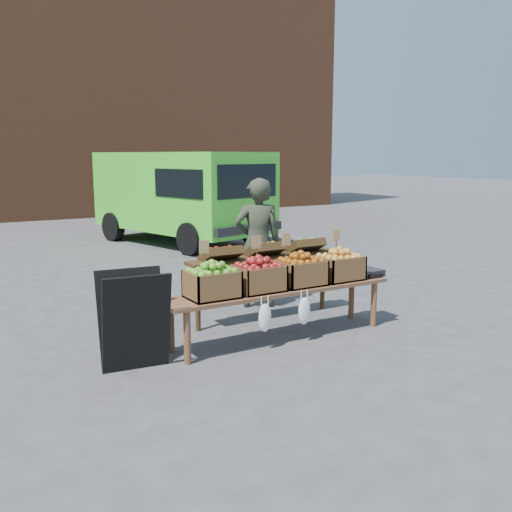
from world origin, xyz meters
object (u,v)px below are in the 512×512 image
vendor (258,243)px  delivery_van (181,198)px  back_table (264,278)px  weighing_scale (366,272)px  crate_red_apples (300,273)px  display_bench (280,313)px  chalkboard_sign (134,320)px  crate_green_apples (339,268)px  crate_russet_pears (258,278)px  crate_golden_apples (212,284)px

vendor → delivery_van: bearing=-80.6°
back_table → weighing_scale: bearing=-35.8°
crate_red_apples → delivery_van: bearing=76.7°
delivery_van → display_bench: delivery_van is taller
chalkboard_sign → display_bench: size_ratio=0.35×
back_table → display_bench: size_ratio=0.78×
delivery_van → crate_green_apples: 7.08m
vendor → chalkboard_sign: 2.59m
crate_red_apples → vendor: bearing=79.7°
delivery_van → vendor: (-1.42, -5.69, -0.18)m
crate_russet_pears → crate_green_apples: (1.10, 0.00, 0.00)m
vendor → crate_russet_pears: size_ratio=3.42×
crate_green_apples → weighing_scale: crate_green_apples is taller
chalkboard_sign → weighing_scale: size_ratio=2.80×
back_table → crate_golden_apples: (-1.08, -0.72, 0.19)m
crate_golden_apples → weighing_scale: bearing=0.0°
crate_green_apples → display_bench: bearing=180.0°
display_bench → crate_red_apples: size_ratio=5.40×
display_bench → weighing_scale: (1.25, 0.00, 0.33)m
back_table → crate_red_apples: bearing=-88.2°
vendor → crate_green_apples: size_ratio=3.42×
delivery_van → crate_red_apples: size_ratio=9.22×
display_bench → weighing_scale: weighing_scale is taller
chalkboard_sign → crate_russet_pears: chalkboard_sign is taller
crate_golden_apples → crate_russet_pears: bearing=0.0°
crate_russet_pears → weighing_scale: bearing=0.0°
chalkboard_sign → crate_golden_apples: chalkboard_sign is taller
vendor → crate_russet_pears: bearing=82.2°
delivery_van → crate_red_apples: delivery_van is taller
crate_red_apples → weighing_scale: crate_red_apples is taller
crate_green_apples → delivery_van: bearing=81.0°
chalkboard_sign → display_bench: bearing=7.9°
chalkboard_sign → weighing_scale: chalkboard_sign is taller
back_table → weighing_scale: 1.23m
weighing_scale → vendor: bearing=119.8°
delivery_van → display_bench: (-1.93, -6.99, -0.75)m
back_table → weighing_scale: size_ratio=6.18×
delivery_van → chalkboard_sign: bearing=-131.4°
display_bench → crate_golden_apples: 0.93m
crate_green_apples → vendor: bearing=103.7°
crate_red_apples → crate_golden_apples: bearing=180.0°
vendor → weighing_scale: 1.51m
display_bench → crate_green_apples: 0.93m
crate_golden_apples → delivery_van: bearing=68.5°
chalkboard_sign → vendor: bearing=37.8°
display_bench → crate_green_apples: (0.82, 0.00, 0.42)m
vendor → crate_red_apples: size_ratio=3.42×
delivery_van → chalkboard_sign: 7.92m
crate_red_apples → weighing_scale: (0.97, 0.00, -0.10)m
delivery_van → weighing_scale: bearing=-109.9°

